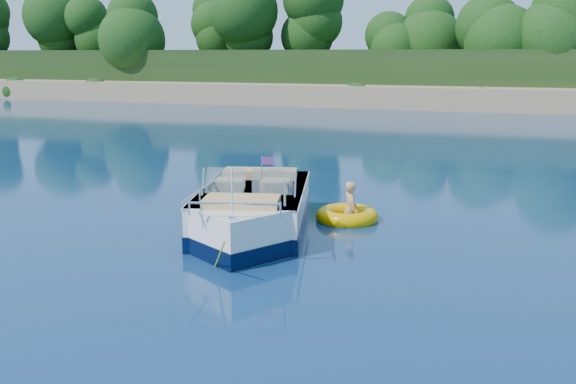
% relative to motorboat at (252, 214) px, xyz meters
% --- Properties ---
extents(ground, '(160.00, 160.00, 0.00)m').
position_rel_motorboat_xyz_m(ground, '(1.23, -3.03, -0.39)').
color(ground, '#0A2548').
rests_on(ground, ground).
extents(shoreline, '(170.00, 59.00, 6.00)m').
position_rel_motorboat_xyz_m(shoreline, '(1.23, 60.74, 0.58)').
color(shoreline, '#9F825C').
rests_on(shoreline, ground).
extents(treeline, '(150.00, 7.12, 8.19)m').
position_rel_motorboat_xyz_m(treeline, '(1.27, 37.98, 5.15)').
color(treeline, black).
rests_on(treeline, ground).
extents(motorboat, '(3.15, 5.97, 2.03)m').
position_rel_motorboat_xyz_m(motorboat, '(0.00, 0.00, 0.00)').
color(motorboat, white).
rests_on(motorboat, ground).
extents(tow_tube, '(1.81, 1.81, 0.37)m').
position_rel_motorboat_xyz_m(tow_tube, '(1.64, 1.66, -0.30)').
color(tow_tube, '#EEA400').
rests_on(tow_tube, ground).
extents(boy, '(0.67, 0.78, 1.41)m').
position_rel_motorboat_xyz_m(boy, '(1.69, 1.71, -0.39)').
color(boy, tan).
rests_on(boy, ground).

